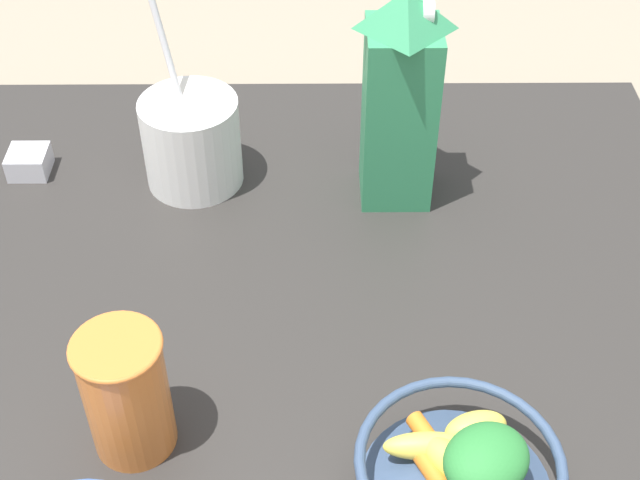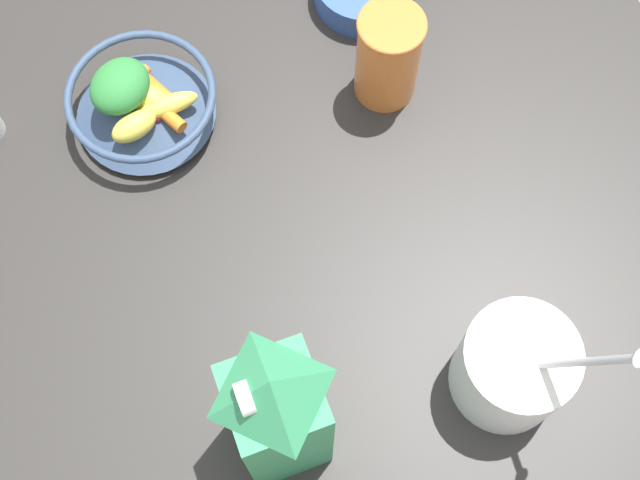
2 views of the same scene
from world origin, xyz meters
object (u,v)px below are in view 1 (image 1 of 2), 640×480
Objects in this scene: fruit_bowl at (461,470)px; milk_carton at (400,98)px; yogurt_tub at (191,137)px; drinking_cup at (126,392)px; spice_jar at (29,163)px.

milk_carton reaches higher than fruit_bowl.
milk_carton is 0.26m from yogurt_tub.
fruit_bowl is at bearing -176.45° from milk_carton.
yogurt_tub is at bearing 84.01° from milk_carton.
milk_carton is (0.43, 0.03, 0.10)m from fruit_bowl.
fruit_bowl is 0.44m from milk_carton.
spice_jar is at bearing 25.39° from drinking_cup.
spice_jar is (0.02, 0.21, -0.05)m from yogurt_tub.
milk_carton reaches higher than yogurt_tub.
milk_carton is at bearing -95.18° from spice_jar.
drinking_cup is 2.73× the size of spice_jar.
yogurt_tub reaches higher than fruit_bowl.
fruit_bowl is 0.68m from spice_jar.
drinking_cup is (0.06, 0.29, 0.03)m from fruit_bowl.
drinking_cup is at bearing 144.04° from milk_carton.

